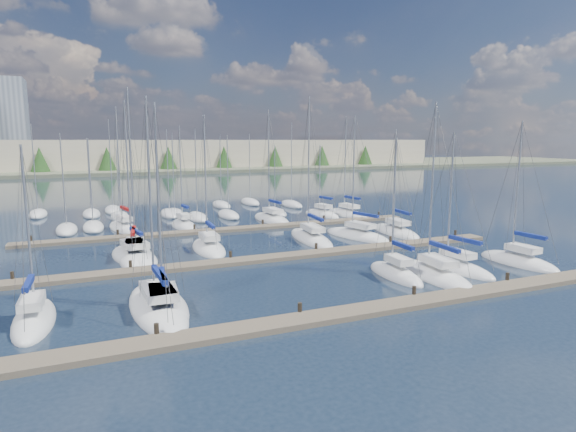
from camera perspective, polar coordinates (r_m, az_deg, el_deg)
name	(u,v)px	position (r m, az deg, el deg)	size (l,w,h in m)	color
ground	(181,200)	(83.02, -12.57, 1.86)	(400.00, 400.00, 0.00)	#1E2B3D
dock_near	(368,310)	(29.21, 9.44, -10.91)	(44.00, 1.93, 1.10)	#6B5E4C
dock_mid	(279,257)	(41.17, -1.10, -4.89)	(44.00, 1.93, 1.10)	#6B5E4C
dock_far	(232,229)	(54.12, -6.67, -1.58)	(44.00, 1.93, 1.10)	#6B5E4C
sailboat_g	(518,261)	(43.85, 25.63, -4.88)	(2.96, 7.37, 12.29)	white
sailboat_c	(164,310)	(29.67, -14.53, -10.72)	(3.52, 7.89, 12.90)	white
sailboat_r	(347,214)	(64.99, 7.04, 0.23)	(3.40, 8.70, 13.86)	white
sailboat_p	(271,219)	(60.60, -1.97, -0.35)	(3.34, 8.74, 14.46)	white
sailboat_q	(322,214)	(64.40, 4.04, 0.18)	(3.48, 7.04, 10.13)	white
sailboat_j	(209,248)	(45.03, -9.38, -3.76)	(2.98, 7.78, 13.02)	white
sailboat_f	(453,267)	(40.11, 19.01, -5.72)	(2.88, 8.00, 11.43)	white
sailboat_k	(311,238)	(48.81, 2.74, -2.65)	(3.79, 10.31, 15.05)	white
sailboat_l	(357,236)	(50.68, 8.21, -2.31)	(4.93, 9.20, 13.21)	white
sailboat_n	(124,228)	(57.60, -18.90, -1.32)	(3.90, 8.31, 14.44)	white
sailboat_i	(135,255)	(43.86, -17.66, -4.40)	(3.90, 9.70, 15.20)	white
sailboat_m	(396,232)	(53.44, 12.66, -1.85)	(3.32, 8.72, 11.94)	white
sailboat_a	(34,319)	(30.74, -27.88, -10.79)	(2.38, 7.21, 10.56)	white
sailboat_h	(134,256)	(43.41, -17.77, -4.57)	(4.53, 8.82, 14.03)	white
sailboat_e	(434,275)	(37.40, 16.90, -6.67)	(3.42, 8.68, 13.47)	white
sailboat_d	(396,274)	(36.85, 12.63, -6.72)	(2.36, 6.56, 10.98)	white
sailboat_b	(157,308)	(30.14, -15.23, -10.45)	(3.39, 9.89, 13.29)	white
sailboat_o	(184,225)	(57.27, -12.25, -1.09)	(2.84, 6.61, 12.39)	white
distant_boats	(171,213)	(66.39, -13.66, 0.32)	(36.93, 20.75, 13.30)	#9EA0A5
shoreline	(87,148)	(170.84, -22.75, 7.46)	(400.00, 60.00, 38.00)	#666B51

